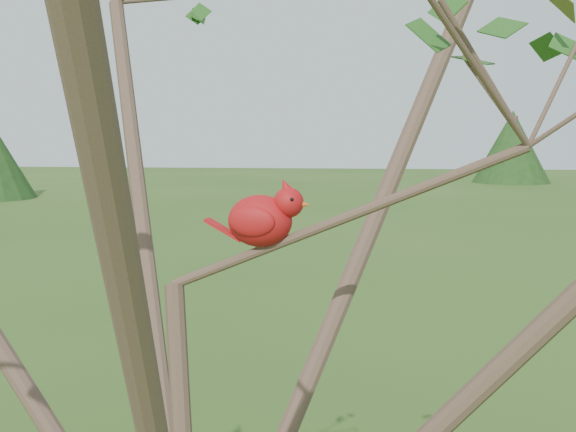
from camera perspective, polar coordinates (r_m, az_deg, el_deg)
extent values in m
sphere|color=#AF1E18|center=(1.79, 12.78, 15.78)|extent=(0.04, 0.04, 0.04)
ellipsoid|color=red|center=(1.26, -2.22, -0.39)|extent=(0.12, 0.10, 0.09)
sphere|color=red|center=(1.24, 0.04, 1.07)|extent=(0.06, 0.06, 0.05)
cone|color=red|center=(1.24, -0.15, 2.29)|extent=(0.04, 0.03, 0.04)
cone|color=#D85914|center=(1.23, 1.23, 0.92)|extent=(0.03, 0.02, 0.02)
ellipsoid|color=black|center=(1.24, 0.84, 0.89)|extent=(0.02, 0.03, 0.03)
cube|color=red|center=(1.28, -5.06, -1.08)|extent=(0.07, 0.04, 0.04)
ellipsoid|color=red|center=(1.29, -1.98, -0.07)|extent=(0.08, 0.04, 0.05)
ellipsoid|color=red|center=(1.22, -2.86, -0.46)|extent=(0.08, 0.04, 0.05)
cylinder|color=#422F23|center=(31.73, 17.28, 5.06)|extent=(0.42, 0.42, 2.78)
cone|color=#193613|center=(31.72, 17.28, 5.27)|extent=(3.24, 3.24, 3.01)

